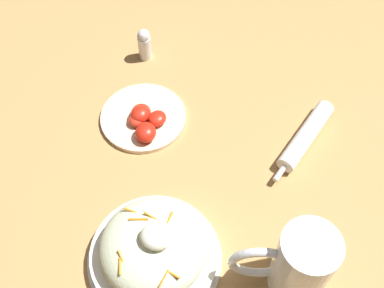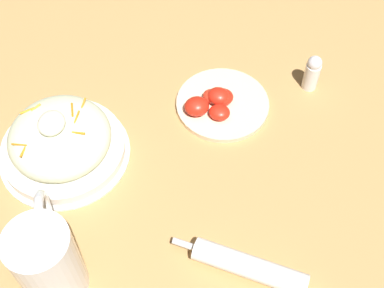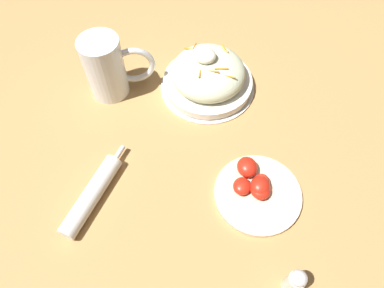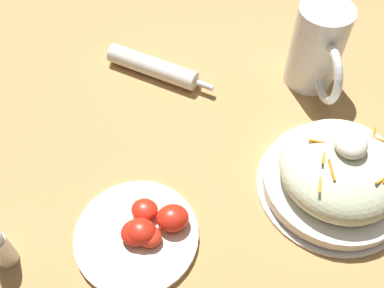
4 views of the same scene
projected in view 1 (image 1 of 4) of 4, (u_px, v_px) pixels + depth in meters
name	position (u px, v px, depth m)	size (l,w,h in m)	color
ground_plane	(183.00, 180.00, 0.91)	(1.43, 1.43, 0.00)	#B2844C
salad_plate	(153.00, 250.00, 0.79)	(0.23, 0.23, 0.11)	white
beer_mug	(299.00, 265.00, 0.74)	(0.16, 0.09, 0.15)	white
napkin_roll	(306.00, 136.00, 0.94)	(0.07, 0.21, 0.04)	white
tomato_plate	(144.00, 118.00, 0.97)	(0.17, 0.17, 0.04)	beige
salt_shaker	(144.00, 44.00, 1.06)	(0.03, 0.03, 0.08)	white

